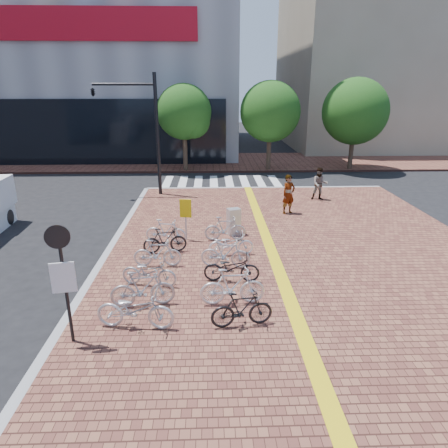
{
  "coord_description": "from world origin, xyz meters",
  "views": [
    {
      "loc": [
        -0.2,
        -11.19,
        5.85
      ],
      "look_at": [
        0.25,
        1.99,
        1.3
      ],
      "focal_mm": 32.0,
      "sensor_mm": 36.0,
      "label": 1
    }
  ],
  "objects_px": {
    "bike_1": "(143,289)",
    "pedestrian_a": "(289,194)",
    "bike_5": "(166,231)",
    "notice_sign": "(63,271)",
    "bike_6": "(242,309)",
    "bike_8": "(232,268)",
    "bike_2": "(149,272)",
    "bike_9": "(225,254)",
    "bike_3": "(157,253)",
    "traffic_light_pole": "(128,112)",
    "yellow_sign": "(186,212)",
    "utility_box": "(234,222)",
    "pedestrian_b": "(320,184)",
    "bike_4": "(165,240)",
    "bike_10": "(231,244)",
    "bike_7": "(232,287)",
    "bike_11": "(225,229)",
    "bike_0": "(135,309)"
  },
  "relations": [
    {
      "from": "bike_1",
      "to": "pedestrian_a",
      "type": "relative_size",
      "value": 0.94
    },
    {
      "from": "bike_5",
      "to": "notice_sign",
      "type": "height_order",
      "value": "notice_sign"
    },
    {
      "from": "bike_6",
      "to": "bike_8",
      "type": "relative_size",
      "value": 0.92
    },
    {
      "from": "bike_2",
      "to": "bike_9",
      "type": "xyz_separation_m",
      "value": [
        2.33,
        1.2,
        0.05
      ]
    },
    {
      "from": "bike_3",
      "to": "traffic_light_pole",
      "type": "xyz_separation_m",
      "value": [
        -2.51,
        9.61,
        3.94
      ]
    },
    {
      "from": "yellow_sign",
      "to": "utility_box",
      "type": "bearing_deg",
      "value": 17.21
    },
    {
      "from": "bike_8",
      "to": "pedestrian_a",
      "type": "bearing_deg",
      "value": -19.22
    },
    {
      "from": "pedestrian_a",
      "to": "pedestrian_b",
      "type": "distance_m",
      "value": 3.15
    },
    {
      "from": "bike_4",
      "to": "notice_sign",
      "type": "height_order",
      "value": "notice_sign"
    },
    {
      "from": "pedestrian_b",
      "to": "notice_sign",
      "type": "bearing_deg",
      "value": -119.45
    },
    {
      "from": "bike_5",
      "to": "bike_10",
      "type": "distance_m",
      "value": 2.73
    },
    {
      "from": "bike_8",
      "to": "bike_9",
      "type": "distance_m",
      "value": 1.01
    },
    {
      "from": "bike_6",
      "to": "bike_8",
      "type": "bearing_deg",
      "value": -6.01
    },
    {
      "from": "bike_6",
      "to": "bike_7",
      "type": "distance_m",
      "value": 1.08
    },
    {
      "from": "bike_6",
      "to": "yellow_sign",
      "type": "distance_m",
      "value": 6.28
    },
    {
      "from": "bike_10",
      "to": "bike_11",
      "type": "height_order",
      "value": "bike_11"
    },
    {
      "from": "bike_0",
      "to": "bike_4",
      "type": "relative_size",
      "value": 1.24
    },
    {
      "from": "bike_5",
      "to": "bike_11",
      "type": "distance_m",
      "value": 2.28
    },
    {
      "from": "bike_0",
      "to": "bike_9",
      "type": "bearing_deg",
      "value": -27.52
    },
    {
      "from": "traffic_light_pole",
      "to": "bike_4",
      "type": "bearing_deg",
      "value": -72.65
    },
    {
      "from": "bike_1",
      "to": "bike_10",
      "type": "height_order",
      "value": "bike_1"
    },
    {
      "from": "bike_6",
      "to": "bike_1",
      "type": "bearing_deg",
      "value": 58.97
    },
    {
      "from": "utility_box",
      "to": "bike_10",
      "type": "bearing_deg",
      "value": -95.88
    },
    {
      "from": "bike_0",
      "to": "bike_11",
      "type": "bearing_deg",
      "value": -15.48
    },
    {
      "from": "bike_4",
      "to": "utility_box",
      "type": "xyz_separation_m",
      "value": [
        2.58,
        1.81,
        0.07
      ]
    },
    {
      "from": "bike_9",
      "to": "notice_sign",
      "type": "height_order",
      "value": "notice_sign"
    },
    {
      "from": "bike_8",
      "to": "notice_sign",
      "type": "distance_m",
      "value": 5.11
    },
    {
      "from": "bike_0",
      "to": "bike_10",
      "type": "height_order",
      "value": "bike_0"
    },
    {
      "from": "bike_0",
      "to": "yellow_sign",
      "type": "distance_m",
      "value": 6.09
    },
    {
      "from": "bike_1",
      "to": "utility_box",
      "type": "bearing_deg",
      "value": -33.79
    },
    {
      "from": "bike_8",
      "to": "pedestrian_b",
      "type": "distance_m",
      "value": 10.59
    },
    {
      "from": "bike_10",
      "to": "traffic_light_pole",
      "type": "xyz_separation_m",
      "value": [
        -5.0,
        8.73,
        4.0
      ]
    },
    {
      "from": "bike_8",
      "to": "bike_11",
      "type": "relative_size",
      "value": 1.06
    },
    {
      "from": "bike_7",
      "to": "yellow_sign",
      "type": "distance_m",
      "value": 5.2
    },
    {
      "from": "bike_11",
      "to": "traffic_light_pole",
      "type": "bearing_deg",
      "value": 32.29
    },
    {
      "from": "pedestrian_a",
      "to": "yellow_sign",
      "type": "relative_size",
      "value": 1.12
    },
    {
      "from": "bike_8",
      "to": "pedestrian_b",
      "type": "height_order",
      "value": "pedestrian_b"
    },
    {
      "from": "bike_7",
      "to": "pedestrian_b",
      "type": "height_order",
      "value": "pedestrian_b"
    },
    {
      "from": "bike_2",
      "to": "pedestrian_b",
      "type": "height_order",
      "value": "pedestrian_b"
    },
    {
      "from": "bike_4",
      "to": "bike_6",
      "type": "distance_m",
      "value": 5.35
    },
    {
      "from": "bike_6",
      "to": "bike_7",
      "type": "relative_size",
      "value": 0.88
    },
    {
      "from": "bike_9",
      "to": "notice_sign",
      "type": "xyz_separation_m",
      "value": [
        -3.75,
        -3.97,
        1.35
      ]
    },
    {
      "from": "bike_8",
      "to": "yellow_sign",
      "type": "distance_m",
      "value": 3.95
    },
    {
      "from": "bike_0",
      "to": "bike_2",
      "type": "distance_m",
      "value": 2.23
    },
    {
      "from": "bike_0",
      "to": "yellow_sign",
      "type": "xyz_separation_m",
      "value": [
        0.92,
        5.99,
        0.64
      ]
    },
    {
      "from": "yellow_sign",
      "to": "bike_0",
      "type": "bearing_deg",
      "value": -98.69
    },
    {
      "from": "bike_11",
      "to": "pedestrian_b",
      "type": "height_order",
      "value": "pedestrian_b"
    },
    {
      "from": "bike_1",
      "to": "bike_11",
      "type": "height_order",
      "value": "bike_1"
    },
    {
      "from": "bike_3",
      "to": "bike_7",
      "type": "relative_size",
      "value": 0.89
    },
    {
      "from": "bike_5",
      "to": "bike_8",
      "type": "bearing_deg",
      "value": -135.23
    }
  ]
}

